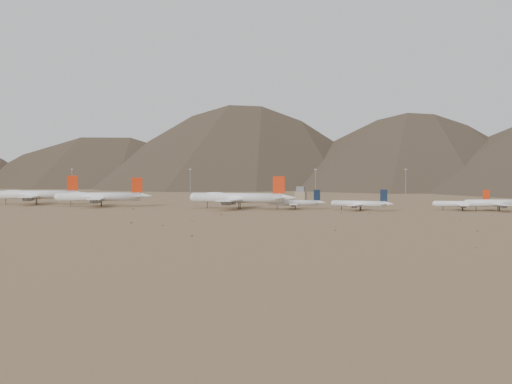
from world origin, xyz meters
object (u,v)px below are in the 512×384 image
(widebody_west, at_px, (35,195))
(narrowbody_a, at_px, (296,203))
(widebody_centre, at_px, (100,197))
(control_tower, at_px, (301,195))
(widebody_east, at_px, (238,198))
(narrowbody_b, at_px, (361,204))

(widebody_west, xyz_separation_m, narrowbody_a, (194.10, -8.19, -3.12))
(widebody_west, height_order, narrowbody_a, widebody_west)
(widebody_centre, xyz_separation_m, control_tower, (120.13, 96.86, -1.48))
(widebody_west, xyz_separation_m, control_tower, (178.31, 84.27, -1.86))
(narrowbody_a, bearing_deg, widebody_west, 164.70)
(widebody_east, relative_size, narrowbody_b, 1.78)
(control_tower, bearing_deg, widebody_east, -101.46)
(widebody_west, bearing_deg, control_tower, 4.47)
(widebody_centre, height_order, widebody_east, widebody_east)
(widebody_west, bearing_deg, narrowbody_b, -24.04)
(widebody_centre, relative_size, widebody_east, 0.89)
(narrowbody_b, bearing_deg, widebody_west, -172.67)
(widebody_centre, bearing_deg, control_tower, 18.00)
(widebody_west, distance_m, narrowbody_b, 236.72)
(widebody_centre, xyz_separation_m, narrowbody_a, (135.92, 4.41, -2.75))
(narrowbody_a, distance_m, control_tower, 93.80)
(widebody_east, xyz_separation_m, narrowbody_b, (78.38, 2.87, -2.97))
(widebody_east, height_order, control_tower, widebody_east)
(widebody_centre, relative_size, control_tower, 5.26)
(widebody_west, bearing_deg, widebody_centre, -33.04)
(widebody_east, relative_size, control_tower, 5.92)
(widebody_east, height_order, narrowbody_a, widebody_east)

